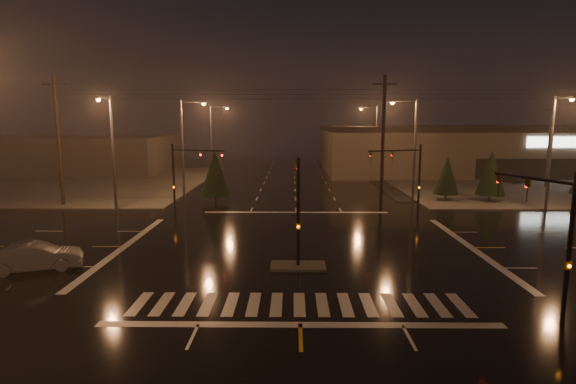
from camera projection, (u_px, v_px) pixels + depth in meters
name	position (u px, v px, depth m)	size (l,w,h in m)	color
ground	(297.00, 247.00, 28.43)	(140.00, 140.00, 0.00)	black
sidewalk_ne	(528.00, 183.00, 57.75)	(36.00, 36.00, 0.12)	#484640
sidewalk_nw	(65.00, 182.00, 58.35)	(36.00, 36.00, 0.12)	#484640
median_island	(298.00, 266.00, 24.46)	(3.00, 1.60, 0.15)	#484640
crosswalk	(299.00, 304.00, 19.53)	(15.00, 2.60, 0.01)	beige
stop_bar_near	(300.00, 325.00, 17.56)	(16.00, 0.50, 0.01)	beige
stop_bar_far	(296.00, 212.00, 39.29)	(16.00, 0.50, 0.01)	beige
parking_lot	(576.00, 185.00, 55.72)	(50.00, 24.00, 0.08)	black
retail_building	(510.00, 147.00, 72.90)	(60.20, 28.30, 7.20)	#645D47
commercial_block	(70.00, 154.00, 69.83)	(30.00, 18.00, 5.60)	#3B3634
signal_mast_median	(298.00, 197.00, 24.81)	(0.25, 4.59, 6.00)	black
signal_mast_ne	(409.00, 170.00, 37.75)	(4.84, 1.86, 6.00)	black
signal_mast_nw	(184.00, 170.00, 37.94)	(4.84, 1.86, 6.00)	black
signal_mast_se	(553.00, 226.00, 18.11)	(1.55, 3.87, 6.00)	black
streetlight_1	(185.00, 142.00, 45.41)	(2.77, 0.32, 10.00)	#38383A
streetlight_2	(213.00, 137.00, 61.22)	(2.77, 0.32, 10.00)	#38383A
streetlight_3	(412.00, 143.00, 43.21)	(2.77, 0.32, 10.00)	#38383A
streetlight_4	(374.00, 136.00, 62.97)	(2.77, 0.32, 10.00)	#38383A
streetlight_5	(111.00, 146.00, 38.73)	(0.32, 2.77, 10.00)	#38383A
streetlight_6	(553.00, 146.00, 38.35)	(0.32, 2.77, 10.00)	#38383A
utility_pole_0	(59.00, 140.00, 41.52)	(2.20, 0.32, 12.00)	black
utility_pole_1	(383.00, 141.00, 41.22)	(2.20, 0.32, 12.00)	black
conifer_0	(447.00, 175.00, 44.51)	(2.43, 2.43, 4.50)	black
conifer_1	(491.00, 173.00, 44.04)	(2.79, 2.79, 5.07)	black
conifer_3	(215.00, 173.00, 43.55)	(2.88, 2.88, 5.20)	black
car_parked	(508.00, 176.00, 58.44)	(1.83, 4.55, 1.55)	black
car_crossing	(35.00, 257.00, 23.86)	(1.61, 4.61, 1.52)	slate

